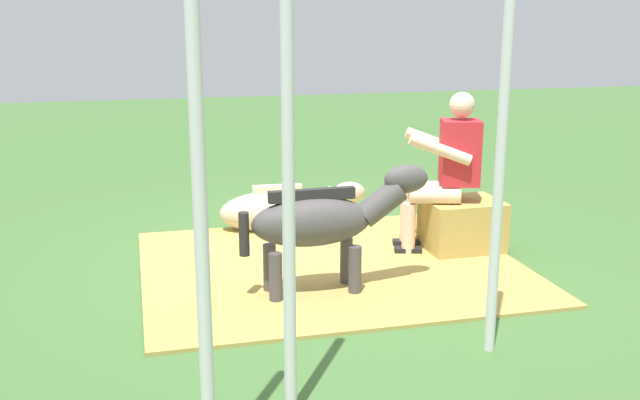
% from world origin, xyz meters
% --- Properties ---
extents(ground_plane, '(24.00, 24.00, 0.00)m').
position_xyz_m(ground_plane, '(0.00, 0.00, 0.00)').
color(ground_plane, '#426B33').
extents(hay_patch, '(2.87, 2.44, 0.02)m').
position_xyz_m(hay_patch, '(-0.01, 0.16, 0.01)').
color(hay_patch, tan).
rests_on(hay_patch, ground).
extents(hay_bale, '(0.61, 0.49, 0.43)m').
position_xyz_m(hay_bale, '(-1.16, 0.02, 0.21)').
color(hay_bale, tan).
rests_on(hay_bale, ground).
extents(person_seated, '(0.71, 0.53, 1.31)m').
position_xyz_m(person_seated, '(-1.00, -0.01, 0.71)').
color(person_seated, beige).
rests_on(person_seated, ground).
extents(pony_standing, '(1.35, 0.34, 0.89)m').
position_xyz_m(pony_standing, '(0.17, 0.66, 0.53)').
color(pony_standing, '#4C4747').
rests_on(pony_standing, ground).
extents(pony_lying, '(1.34, 0.45, 0.42)m').
position_xyz_m(pony_lying, '(0.18, -0.94, 0.19)').
color(pony_lying, beige).
rests_on(pony_lying, ground).
extents(soda_bottle, '(0.07, 0.07, 0.26)m').
position_xyz_m(soda_bottle, '(-1.71, -0.47, 0.12)').
color(soda_bottle, '#268C3F').
rests_on(soda_bottle, ground).
extents(tent_pole_left, '(0.06, 0.06, 2.45)m').
position_xyz_m(tent_pole_left, '(-0.53, 1.77, 1.23)').
color(tent_pole_left, silver).
rests_on(tent_pole_left, ground).
extents(tent_pole_right, '(0.06, 0.06, 2.45)m').
position_xyz_m(tent_pole_right, '(1.17, 2.52, 1.23)').
color(tent_pole_right, silver).
rests_on(tent_pole_right, ground).
extents(tent_pole_mid, '(0.06, 0.06, 2.45)m').
position_xyz_m(tent_pole_mid, '(0.74, 2.19, 1.23)').
color(tent_pole_mid, silver).
rests_on(tent_pole_mid, ground).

